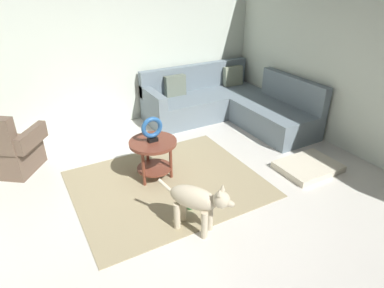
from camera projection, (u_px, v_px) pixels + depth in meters
name	position (u px, v px, depth m)	size (l,w,h in m)	color
ground_plane	(183.00, 223.00, 3.71)	(6.00, 6.00, 0.10)	silver
wall_back	(96.00, 46.00, 5.33)	(6.00, 0.12, 2.70)	silver
wall_right	(383.00, 64.00, 4.33)	(0.12, 6.00, 2.70)	silver
area_rug	(168.00, 184.00, 4.29)	(2.30, 1.90, 0.01)	tan
sectional_couch	(228.00, 105.00, 5.97)	(2.20, 2.25, 0.88)	slate
armchair	(8.00, 150.00, 4.42)	(1.00, 0.96, 0.88)	brown
side_table	(153.00, 150.00, 4.24)	(0.60, 0.60, 0.54)	brown
torus_sculpture	(152.00, 129.00, 4.10)	(0.28, 0.08, 0.33)	black
dog_bed_mat	(308.00, 167.00, 4.58)	(0.80, 0.60, 0.09)	beige
dog	(197.00, 201.00, 3.37)	(0.53, 0.72, 0.63)	beige
dog_toy_ball	(190.00, 206.00, 3.83)	(0.09, 0.09, 0.09)	green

